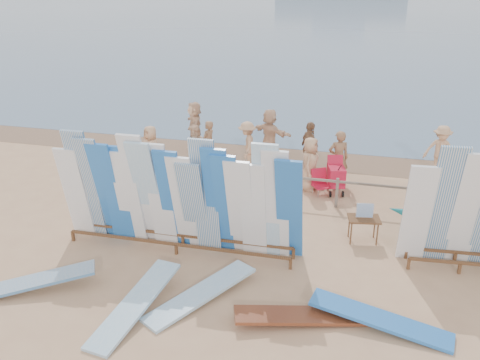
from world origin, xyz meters
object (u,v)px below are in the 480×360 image
(stroller, at_px, (336,179))
(beachgoer_5, at_px, (270,134))
(beachgoer_7, at_px, (338,158))
(flat_board_a, at_px, (136,313))
(beachgoer_11, at_px, (195,125))
(beachgoer_3, at_px, (247,145))
(beachgoer_9, at_px, (441,150))
(vendor_table, at_px, (363,229))
(beachgoer_0, at_px, (151,150))
(flat_board_d, at_px, (379,327))
(side_surfboard_rack, at_px, (466,214))
(beach_chair_right, at_px, (321,187))
(beachgoer_2, at_px, (197,149))
(beachgoer_1, at_px, (208,144))
(flat_board_b, at_px, (201,299))
(beachgoer_4, at_px, (309,148))
(flat_board_c, at_px, (303,321))
(main_surfboard_rack, at_px, (178,199))
(flat_board_e, at_px, (32,290))
(beachgoer_6, at_px, (310,164))
(beach_chair_left, at_px, (276,179))

(stroller, bearing_deg, beachgoer_5, 120.21)
(beachgoer_7, bearing_deg, flat_board_a, 47.39)
(flat_board_a, xyz_separation_m, beachgoer_11, (-2.45, 10.33, 0.92))
(beachgoer_3, bearing_deg, beachgoer_9, 88.39)
(vendor_table, relative_size, beachgoer_0, 0.62)
(vendor_table, distance_m, flat_board_d, 3.47)
(beachgoer_7, distance_m, beachgoer_11, 6.22)
(side_surfboard_rack, distance_m, beachgoer_5, 8.67)
(vendor_table, relative_size, beach_chair_right, 1.31)
(beach_chair_right, height_order, beachgoer_5, beachgoer_5)
(beachgoer_2, relative_size, beachgoer_11, 0.88)
(beachgoer_1, bearing_deg, flat_board_d, 55.17)
(stroller, height_order, beachgoer_1, beachgoer_1)
(beachgoer_3, relative_size, beachgoer_9, 0.99)
(vendor_table, distance_m, flat_board_b, 4.67)
(side_surfboard_rack, bearing_deg, beachgoer_4, 123.45)
(vendor_table, xyz_separation_m, beachgoer_5, (-3.61, 5.69, 0.58))
(side_surfboard_rack, height_order, beach_chair_right, side_surfboard_rack)
(beachgoer_3, height_order, beachgoer_1, beachgoer_3)
(side_surfboard_rack, xyz_separation_m, beachgoer_5, (-5.78, 6.45, -0.44))
(flat_board_c, bearing_deg, main_surfboard_rack, 40.00)
(beach_chair_right, distance_m, beachgoer_9, 4.66)
(main_surfboard_rack, relative_size, beachgoer_7, 3.30)
(flat_board_e, bearing_deg, beachgoer_6, 115.21)
(beach_chair_left, distance_m, stroller, 1.87)
(vendor_table, distance_m, beachgoer_1, 6.94)
(main_surfboard_rack, bearing_deg, flat_board_b, -58.20)
(flat_board_c, distance_m, beachgoer_4, 8.22)
(beachgoer_6, bearing_deg, flat_board_d, -155.10)
(stroller, height_order, beachgoer_2, beachgoer_2)
(side_surfboard_rack, xyz_separation_m, beachgoer_1, (-7.65, 4.98, -0.54))
(main_surfboard_rack, distance_m, flat_board_a, 2.94)
(flat_board_a, distance_m, beachgoer_2, 8.09)
(side_surfboard_rack, height_order, flat_board_e, side_surfboard_rack)
(flat_board_c, relative_size, beachgoer_5, 1.46)
(flat_board_d, distance_m, beachgoer_1, 9.72)
(beach_chair_right, xyz_separation_m, beachgoer_7, (0.40, 0.91, 0.68))
(vendor_table, height_order, beachgoer_11, beachgoer_11)
(beachgoer_6, bearing_deg, beachgoer_3, 65.92)
(flat_board_d, xyz_separation_m, flat_board_c, (-1.43, -0.20, 0.00))
(flat_board_b, height_order, beachgoer_6, beachgoer_6)
(beach_chair_left, relative_size, beachgoer_7, 0.49)
(beach_chair_left, bearing_deg, beachgoer_1, 174.89)
(vendor_table, relative_size, beachgoer_3, 0.62)
(flat_board_e, bearing_deg, beachgoer_1, 141.46)
(vendor_table, bearing_deg, beachgoer_11, 126.99)
(side_surfboard_rack, relative_size, beachgoer_1, 1.83)
(main_surfboard_rack, height_order, beachgoer_0, main_surfboard_rack)
(flat_board_a, xyz_separation_m, beach_chair_right, (2.86, 6.95, 0.23))
(flat_board_b, xyz_separation_m, stroller, (2.17, 6.42, 0.45))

